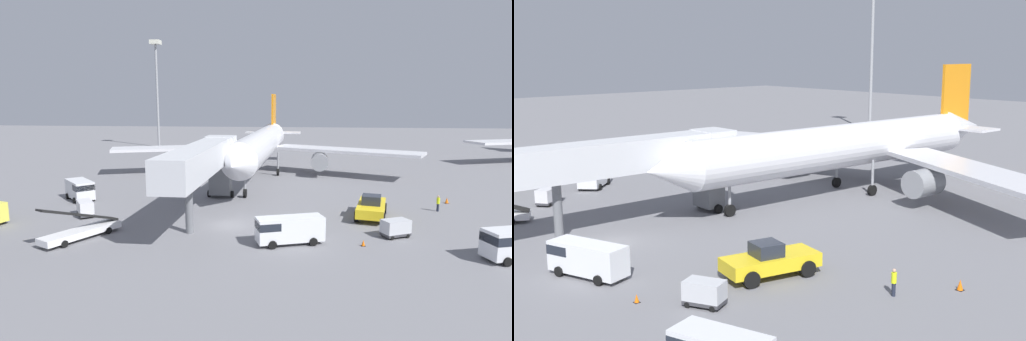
% 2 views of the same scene
% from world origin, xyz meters
% --- Properties ---
extents(ground_plane, '(300.00, 300.00, 0.00)m').
position_xyz_m(ground_plane, '(0.00, 0.00, 0.00)').
color(ground_plane, slate).
extents(airplane_at_gate, '(48.98, 46.34, 12.83)m').
position_xyz_m(airplane_at_gate, '(0.72, 27.09, 4.83)').
color(airplane_at_gate, silver).
rests_on(airplane_at_gate, ground).
extents(jet_bridge, '(3.49, 22.49, 7.42)m').
position_xyz_m(jet_bridge, '(-3.03, 3.69, 5.64)').
color(jet_bridge, silver).
rests_on(jet_bridge, ground).
extents(pushback_tug, '(3.93, 6.78, 2.36)m').
position_xyz_m(pushback_tug, '(13.78, 4.00, 1.10)').
color(pushback_tug, yellow).
rests_on(pushback_tug, ground).
extents(belt_loader_truck, '(4.73, 7.11, 3.33)m').
position_xyz_m(belt_loader_truck, '(-11.86, -5.26, 0.78)').
color(belt_loader_truck, white).
rests_on(belt_loader_truck, ground).
extents(service_van_near_right, '(5.81, 3.53, 2.27)m').
position_xyz_m(service_van_near_right, '(5.68, -4.81, 1.29)').
color(service_van_near_right, white).
rests_on(service_van_near_right, ground).
extents(service_van_near_center, '(4.76, 4.80, 2.34)m').
position_xyz_m(service_van_near_center, '(-19.15, 8.43, 1.33)').
color(service_van_near_center, silver).
rests_on(service_van_near_center, ground).
extents(baggage_cart_rear_left, '(2.66, 2.23, 1.53)m').
position_xyz_m(baggage_cart_rear_left, '(14.87, -2.08, 0.85)').
color(baggage_cart_rear_left, '#38383D').
rests_on(baggage_cart_rear_left, ground).
extents(baggage_cart_mid_center, '(2.64, 2.94, 1.60)m').
position_xyz_m(baggage_cart_mid_center, '(-15.08, 1.69, 0.88)').
color(baggage_cart_mid_center, '#38383D').
rests_on(baggage_cart_mid_center, ground).
extents(ground_crew_worker_foreground, '(0.46, 0.46, 1.72)m').
position_xyz_m(ground_crew_worker_foreground, '(21.26, 7.24, 0.91)').
color(ground_crew_worker_foreground, '#1E2333').
rests_on(ground_crew_worker_foreground, ground).
extents(safety_cone_alpha, '(0.45, 0.45, 0.69)m').
position_xyz_m(safety_cone_alpha, '(23.43, 11.06, 0.34)').
color(safety_cone_alpha, black).
rests_on(safety_cone_alpha, ground).
extents(safety_cone_bravo, '(0.34, 0.34, 0.52)m').
position_xyz_m(safety_cone_bravo, '(11.79, -4.73, 0.26)').
color(safety_cone_bravo, black).
rests_on(safety_cone_bravo, ground).
extents(apron_light_mast, '(2.40, 2.40, 26.17)m').
position_xyz_m(apron_light_mast, '(-28.90, 66.51, 18.11)').
color(apron_light_mast, '#93969B').
rests_on(apron_light_mast, ground).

